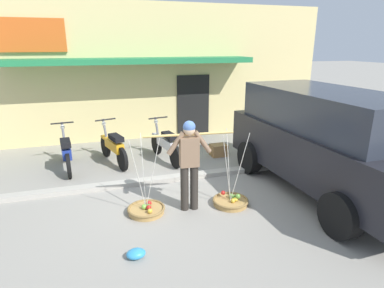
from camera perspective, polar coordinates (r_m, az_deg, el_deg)
ground_plane at (r=6.84m, az=-1.27°, el=-8.50°), size 90.00×90.00×0.00m
sidewalk_curb at (r=7.44m, az=-2.78°, el=-5.91°), size 20.00×0.24×0.10m
fruit_vendor at (r=5.81m, az=-0.48°, el=-2.81°), size 1.61×0.23×1.70m
fruit_basket_left_side at (r=6.09m, az=-8.04°, el=-11.31°), size 0.69×0.69×1.45m
fruit_basket_right_side at (r=6.37m, az=6.80°, el=-9.92°), size 0.69×0.69×1.45m
motorcycle_nearest_shop at (r=8.46m, az=-21.26°, el=-1.30°), size 0.54×1.82×1.09m
motorcycle_second_in_row at (r=8.52m, az=-13.65°, el=-0.47°), size 0.67×1.77×1.09m
motorcycle_third_in_row at (r=8.50m, az=-4.63°, el=-0.08°), size 0.57×1.80×1.09m
parked_truck at (r=7.08m, az=22.74°, el=0.81°), size 2.29×4.87×2.10m
storefront_building at (r=12.86m, az=-11.83°, el=12.97°), size 13.00×6.00×4.20m
plastic_litter_bag at (r=5.00m, az=-9.83°, el=-18.48°), size 0.28×0.22×0.14m
wooden_crate at (r=8.99m, az=4.70°, el=-1.07°), size 0.44×0.36×0.32m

